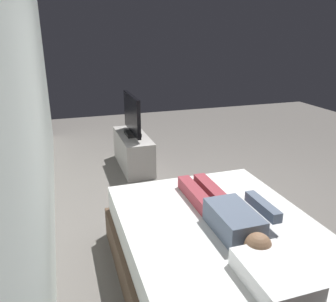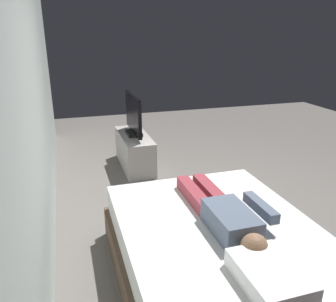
% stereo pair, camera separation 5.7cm
% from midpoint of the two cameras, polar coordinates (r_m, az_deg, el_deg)
% --- Properties ---
extents(ground_plane, '(10.00, 10.00, 0.00)m').
position_cam_midpoint_polar(ground_plane, '(4.02, 9.24, -9.64)').
color(ground_plane, slate).
extents(back_wall, '(6.40, 0.10, 2.80)m').
position_cam_midpoint_polar(back_wall, '(3.57, -21.17, 9.49)').
color(back_wall, silver).
rests_on(back_wall, ground).
extents(bed, '(1.97, 1.54, 0.54)m').
position_cam_midpoint_polar(bed, '(2.84, 8.93, -17.00)').
color(bed, brown).
rests_on(bed, ground).
extents(pillow, '(0.48, 0.34, 0.12)m').
position_cam_midpoint_polar(pillow, '(2.19, 17.36, -19.35)').
color(pillow, white).
rests_on(pillow, bed).
extents(person, '(1.26, 0.46, 0.18)m').
position_cam_midpoint_polar(person, '(2.69, 10.08, -10.26)').
color(person, slate).
rests_on(person, bed).
extents(remote, '(0.15, 0.04, 0.02)m').
position_cam_midpoint_polar(remote, '(3.02, 15.64, -8.74)').
color(remote, black).
rests_on(remote, bed).
extents(tv_stand, '(1.10, 0.40, 0.50)m').
position_cam_midpoint_polar(tv_stand, '(5.10, -5.30, 0.04)').
color(tv_stand, '#B7B2AD').
rests_on(tv_stand, ground).
extents(tv, '(0.88, 0.20, 0.59)m').
position_cam_midpoint_polar(tv, '(4.94, -5.49, 5.89)').
color(tv, black).
rests_on(tv, tv_stand).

